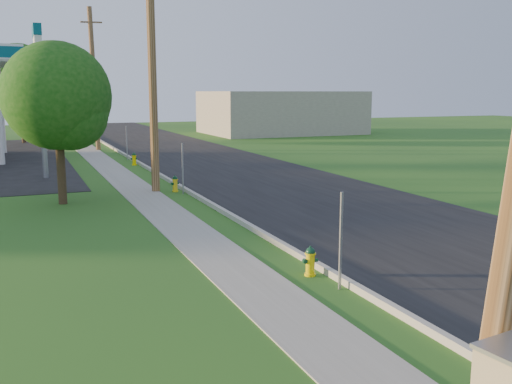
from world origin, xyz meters
TOP-DOWN VIEW (x-y plane):
  - road at (4.50, 10.00)m, footprint 8.00×120.00m
  - curb at (0.50, 10.00)m, footprint 0.15×120.00m
  - sidewalk at (-1.25, 10.00)m, footprint 1.50×120.00m
  - utility_pole_mid at (-0.60, 17.00)m, footprint 1.40×0.32m
  - utility_pole_far at (-0.60, 35.00)m, footprint 1.40×0.32m
  - sign_post_near at (0.25, 4.20)m, footprint 0.05×0.04m
  - sign_post_mid at (0.25, 16.00)m, footprint 0.05×0.04m
  - sign_post_far at (0.25, 28.20)m, footprint 0.05×0.04m
  - price_pylon at (-4.50, 22.50)m, footprint 0.34×2.04m
  - distant_building at (18.00, 45.00)m, footprint 14.00×10.00m
  - tree_verge at (-4.14, 15.69)m, footprint 3.75×3.75m
  - tree_lot at (-5.08, 42.91)m, footprint 5.03×5.03m
  - hydrant_near at (0.11, 5.20)m, footprint 0.34×0.31m
  - hydrant_mid at (0.10, 16.66)m, footprint 0.35×0.31m
  - hydrant_far at (0.17, 25.68)m, footprint 0.36×0.33m

SIDE VIEW (x-z plane):
  - road at x=4.50m, z-range 0.00..0.02m
  - sidewalk at x=-1.25m, z-range 0.00..0.03m
  - curb at x=0.50m, z-range 0.00..0.15m
  - hydrant_near at x=0.11m, z-range -0.01..0.66m
  - hydrant_mid at x=0.10m, z-range -0.01..0.66m
  - hydrant_far at x=0.17m, z-range -0.01..0.70m
  - sign_post_near at x=0.25m, z-range 0.00..2.00m
  - sign_post_mid at x=0.25m, z-range 0.00..2.00m
  - sign_post_far at x=0.25m, z-range 0.00..2.00m
  - distant_building at x=18.00m, z-range 0.00..4.00m
  - tree_verge at x=-4.14m, z-range 0.81..6.49m
  - utility_pole_far at x=-0.60m, z-range 0.05..9.56m
  - tree_lot at x=-5.08m, z-range 1.10..8.73m
  - utility_pole_mid at x=-0.60m, z-range 0.05..9.85m
  - price_pylon at x=-4.50m, z-range 2.01..8.86m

